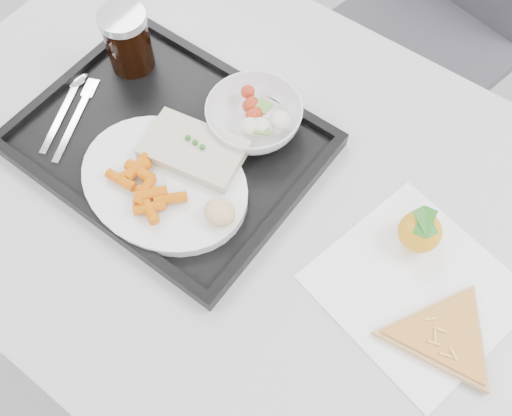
{
  "coord_description": "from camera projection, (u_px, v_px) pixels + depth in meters",
  "views": [
    {
      "loc": [
        0.25,
        -0.05,
        1.51
      ],
      "look_at": [
        0.02,
        0.27,
        0.77
      ],
      "focal_mm": 40.0,
      "sensor_mm": 36.0,
      "label": 1
    }
  ],
  "objects": [
    {
      "name": "fish_fillet",
      "position": [
        194.0,
        149.0,
        0.86
      ],
      "size": [
        0.17,
        0.12,
        0.03
      ],
      "color": "beige",
      "rests_on": "dinner_plate"
    },
    {
      "name": "carrot_pile",
      "position": [
        144.0,
        187.0,
        0.83
      ],
      "size": [
        0.13,
        0.09,
        0.02
      ],
      "color": "#CA5B05",
      "rests_on": "dinner_plate"
    },
    {
      "name": "bread_roll",
      "position": [
        220.0,
        213.0,
        0.81
      ],
      "size": [
        0.06,
        0.05,
        0.03
      ],
      "color": "#DDB981",
      "rests_on": "dinner_plate"
    },
    {
      "name": "tray",
      "position": [
        169.0,
        144.0,
        0.91
      ],
      "size": [
        0.45,
        0.35,
        0.03
      ],
      "color": "black",
      "rests_on": "table"
    },
    {
      "name": "salad_bowl",
      "position": [
        254.0,
        117.0,
        0.9
      ],
      "size": [
        0.15,
        0.15,
        0.05
      ],
      "color": "white",
      "rests_on": "tray"
    },
    {
      "name": "tangerine",
      "position": [
        420.0,
        231.0,
        0.81
      ],
      "size": [
        0.08,
        0.08,
        0.07
      ],
      "color": "#FFA814",
      "rests_on": "napkin"
    },
    {
      "name": "napkin",
      "position": [
        416.0,
        288.0,
        0.8
      ],
      "size": [
        0.3,
        0.29,
        0.0
      ],
      "color": "white",
      "rests_on": "table"
    },
    {
      "name": "cola_glass",
      "position": [
        127.0,
        39.0,
        0.93
      ],
      "size": [
        0.08,
        0.08,
        0.11
      ],
      "color": "black",
      "rests_on": "tray"
    },
    {
      "name": "pizza_slice",
      "position": [
        444.0,
        336.0,
        0.76
      ],
      "size": [
        0.27,
        0.27,
        0.02
      ],
      "color": "tan",
      "rests_on": "napkin"
    },
    {
      "name": "cutlery",
      "position": [
        73.0,
        104.0,
        0.94
      ],
      "size": [
        0.11,
        0.16,
        0.01
      ],
      "color": "silver",
      "rests_on": "tray"
    },
    {
      "name": "dinner_plate",
      "position": [
        165.0,
        183.0,
        0.86
      ],
      "size": [
        0.27,
        0.27,
        0.02
      ],
      "color": "white",
      "rests_on": "tray"
    },
    {
      "name": "table",
      "position": [
        259.0,
        216.0,
        0.93
      ],
      "size": [
        1.2,
        0.8,
        0.75
      ],
      "color": "#ABABAD",
      "rests_on": "ground"
    },
    {
      "name": "salad_contents",
      "position": [
        259.0,
        117.0,
        0.88
      ],
      "size": [
        0.1,
        0.08,
        0.03
      ],
      "color": "#A72D15",
      "rests_on": "salad_bowl"
    },
    {
      "name": "chair",
      "position": [
        438.0,
        0.0,
        1.37
      ],
      "size": [
        0.5,
        0.5,
        0.93
      ],
      "color": "#34333A",
      "rests_on": "ground"
    }
  ]
}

